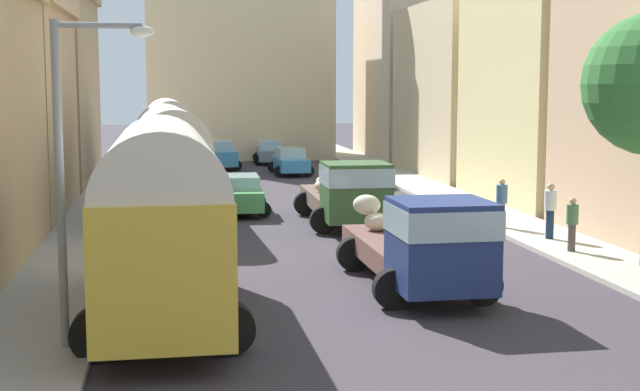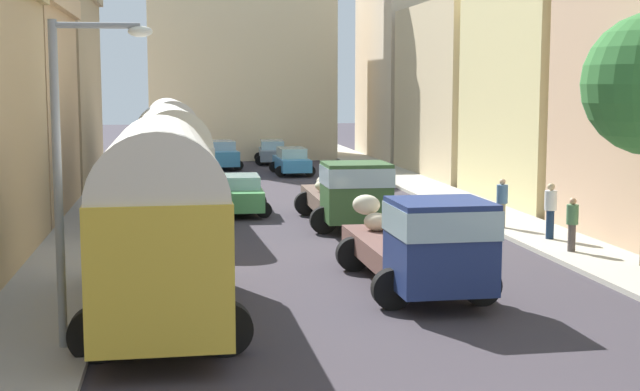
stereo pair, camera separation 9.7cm
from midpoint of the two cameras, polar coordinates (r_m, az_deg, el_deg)
ground_plane at (r=36.59m, az=-2.10°, el=-0.66°), size 154.00×154.00×0.00m
sidewalk_left at (r=36.42m, az=-13.50°, el=-0.78°), size 2.50×70.00×0.14m
sidewalk_right at (r=38.14m, az=8.77°, el=-0.32°), size 2.50×70.00×0.14m
building_left_2 at (r=35.57m, az=-19.65°, el=5.56°), size 5.19×9.31×8.40m
building_left_3 at (r=46.86m, az=-17.12°, el=6.81°), size 5.14×11.58×9.86m
building_right_2 at (r=38.29m, az=14.25°, el=8.12°), size 4.80×9.30×11.47m
building_right_3 at (r=48.94m, az=9.12°, el=6.59°), size 4.72×11.37×9.18m
building_right_4 at (r=60.48m, az=5.39°, el=8.41°), size 4.37×11.00×12.73m
distant_church at (r=60.97m, az=-5.03°, el=8.75°), size 12.12×7.14×18.87m
parked_bus_0 at (r=18.76m, az=-10.00°, el=-1.04°), size 3.37×8.40×4.19m
parked_bus_1 at (r=33.00m, az=-9.47°, el=2.40°), size 3.61×9.65×4.15m
parked_bus_2 at (r=46.20m, az=-9.46°, el=3.76°), size 3.46×9.61×4.19m
cargo_truck_0 at (r=21.13m, az=6.64°, el=-2.96°), size 3.01×6.97×2.42m
cargo_truck_1 at (r=30.98m, az=1.89°, el=0.23°), size 3.06×7.13×2.38m
car_0 at (r=49.33m, az=-1.76°, el=2.21°), size 2.23×4.40×1.48m
car_1 at (r=56.21m, az=-3.02°, el=2.80°), size 2.36×4.46×1.46m
car_2 at (r=34.48m, az=-4.97°, el=0.10°), size 2.20×4.06×1.48m
car_3 at (r=52.95m, az=-6.30°, el=2.60°), size 2.49×4.35×1.66m
pedestrian_1 at (r=26.78m, az=15.86°, el=-1.69°), size 0.43×0.43×1.70m
pedestrian_2 at (r=28.77m, az=14.56°, el=-0.84°), size 0.40×0.40×1.89m
pedestrian_3 at (r=30.72m, az=11.61°, el=-0.38°), size 0.47×0.47×1.79m
streetlamp_near at (r=16.67m, az=-15.36°, el=2.49°), size 1.82×0.28×6.07m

